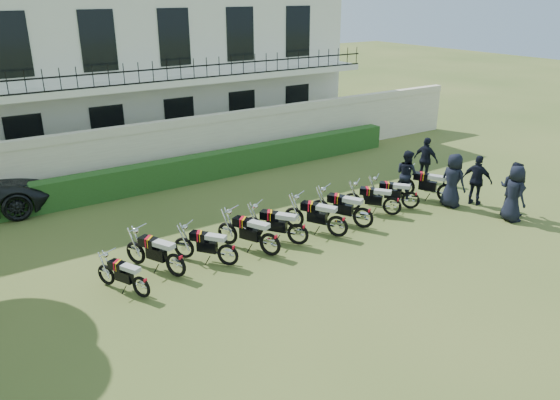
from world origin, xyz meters
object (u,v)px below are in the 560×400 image
(officer_2, at_px, (477,180))
(officer_4, at_px, (407,174))
(officer_1, at_px, (513,188))
(officer_5, at_px, (426,160))
(motorcycle_9, at_px, (447,189))
(motorcycle_6, at_px, (363,213))
(motorcycle_8, at_px, (411,196))
(officer_3, at_px, (453,180))
(motorcycle_7, at_px, (392,202))
(motorcycle_0, at_px, (141,282))
(motorcycle_4, at_px, (298,229))
(motorcycle_2, at_px, (228,250))
(motorcycle_3, at_px, (270,239))
(officer_0, at_px, (514,193))
(motorcycle_1, at_px, (175,260))
(motorcycle_5, at_px, (338,221))

(officer_2, relative_size, officer_4, 1.01)
(officer_1, bearing_deg, officer_5, -12.72)
(motorcycle_9, relative_size, officer_5, 1.10)
(motorcycle_6, relative_size, motorcycle_8, 1.23)
(motorcycle_6, bearing_deg, officer_3, -31.56)
(motorcycle_7, bearing_deg, officer_1, -68.32)
(motorcycle_0, bearing_deg, motorcycle_8, -22.85)
(motorcycle_6, bearing_deg, motorcycle_8, -20.22)
(officer_2, bearing_deg, motorcycle_4, 66.35)
(motorcycle_2, bearing_deg, officer_3, -39.64)
(motorcycle_3, distance_m, motorcycle_9, 7.20)
(motorcycle_6, bearing_deg, motorcycle_3, 152.08)
(motorcycle_2, bearing_deg, motorcycle_4, -36.87)
(motorcycle_3, height_order, motorcycle_9, motorcycle_3)
(officer_0, bearing_deg, motorcycle_7, 70.23)
(motorcycle_6, height_order, officer_0, officer_0)
(motorcycle_0, height_order, motorcycle_4, motorcycle_4)
(officer_2, bearing_deg, officer_1, 174.72)
(officer_1, bearing_deg, motorcycle_3, 67.40)
(motorcycle_3, relative_size, officer_0, 1.06)
(motorcycle_2, distance_m, motorcycle_8, 6.99)
(motorcycle_1, distance_m, officer_4, 9.14)
(motorcycle_5, distance_m, motorcycle_6, 1.06)
(motorcycle_1, height_order, motorcycle_8, motorcycle_1)
(motorcycle_0, xyz_separation_m, motorcycle_5, (6.01, 0.09, 0.09))
(motorcycle_7, height_order, officer_5, officer_5)
(motorcycle_0, bearing_deg, officer_5, -15.31)
(officer_1, bearing_deg, motorcycle_6, 59.49)
(motorcycle_9, relative_size, officer_3, 1.02)
(officer_3, bearing_deg, officer_1, -148.62)
(motorcycle_1, distance_m, officer_2, 10.58)
(officer_3, bearing_deg, motorcycle_3, 83.76)
(motorcycle_7, bearing_deg, motorcycle_1, 141.88)
(officer_2, relative_size, officer_5, 1.01)
(motorcycle_0, height_order, motorcycle_1, motorcycle_1)
(officer_0, xyz_separation_m, officer_2, (0.19, 1.53, -0.04))
(motorcycle_6, xyz_separation_m, motorcycle_8, (2.38, 0.33, -0.05))
(officer_1, xyz_separation_m, officer_5, (0.14, 3.80, -0.02))
(officer_3, bearing_deg, motorcycle_6, 82.04)
(motorcycle_3, bearing_deg, motorcycle_7, -22.81)
(motorcycle_5, height_order, officer_4, officer_4)
(motorcycle_8, relative_size, motorcycle_9, 0.82)
(motorcycle_1, bearing_deg, motorcycle_8, -25.95)
(motorcycle_4, distance_m, motorcycle_8, 4.72)
(officer_3, bearing_deg, motorcycle_5, 83.67)
(officer_4, height_order, officer_5, officer_5)
(motorcycle_7, relative_size, officer_1, 0.89)
(officer_5, bearing_deg, motorcycle_6, 101.96)
(motorcycle_1, distance_m, motorcycle_2, 1.40)
(motorcycle_4, distance_m, motorcycle_6, 2.34)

